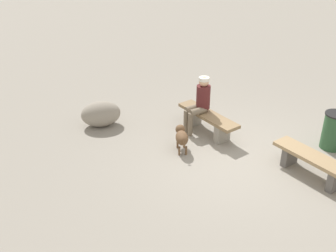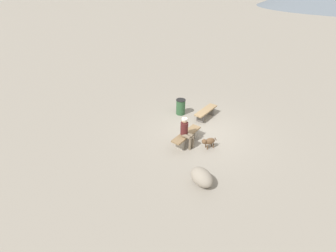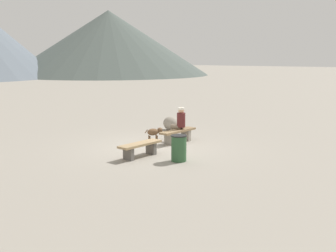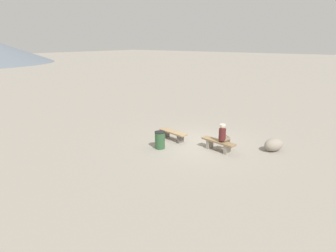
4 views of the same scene
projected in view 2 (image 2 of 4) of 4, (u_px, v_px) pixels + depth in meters
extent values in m
cube|color=gray|center=(202.00, 133.00, 11.32)|extent=(210.00, 210.00, 0.06)
cube|color=#605B56|center=(210.00, 111.00, 12.75)|extent=(0.19, 0.38, 0.38)
cube|color=#605B56|center=(200.00, 118.00, 12.06)|extent=(0.19, 0.38, 0.38)
cube|color=#A3845B|center=(206.00, 110.00, 12.29)|extent=(1.63, 0.66, 0.07)
cube|color=gray|center=(192.00, 134.00, 10.83)|extent=(0.21, 0.38, 0.40)
cube|color=gray|center=(180.00, 144.00, 10.17)|extent=(0.21, 0.38, 0.40)
cube|color=#8C704C|center=(186.00, 134.00, 10.37)|extent=(1.70, 0.66, 0.07)
cylinder|color=#511E1E|center=(184.00, 128.00, 10.06)|extent=(0.31, 0.31, 0.53)
sphere|color=#D8A87F|center=(185.00, 121.00, 9.87)|extent=(0.22, 0.22, 0.22)
cylinder|color=silver|center=(185.00, 119.00, 9.84)|extent=(0.23, 0.23, 0.08)
cylinder|color=#756651|center=(186.00, 136.00, 10.03)|extent=(0.24, 0.41, 0.15)
cylinder|color=#756651|center=(190.00, 144.00, 10.06)|extent=(0.11, 0.11, 0.55)
cylinder|color=#756651|center=(189.00, 135.00, 10.13)|extent=(0.24, 0.41, 0.15)
cylinder|color=#756651|center=(193.00, 142.00, 10.17)|extent=(0.11, 0.11, 0.55)
ellipsoid|color=brown|center=(210.00, 141.00, 10.14)|extent=(0.51, 0.48, 0.26)
sphere|color=brown|center=(204.00, 142.00, 10.03)|extent=(0.20, 0.20, 0.20)
cylinder|color=brown|center=(207.00, 147.00, 10.15)|extent=(0.04, 0.04, 0.19)
cylinder|color=brown|center=(206.00, 146.00, 10.27)|extent=(0.04, 0.04, 0.19)
cylinder|color=brown|center=(213.00, 146.00, 10.25)|extent=(0.04, 0.04, 0.19)
cylinder|color=brown|center=(212.00, 144.00, 10.36)|extent=(0.04, 0.04, 0.19)
cylinder|color=brown|center=(216.00, 139.00, 10.21)|extent=(0.11, 0.10, 0.15)
cylinder|color=#2D5633|center=(181.00, 107.00, 12.68)|extent=(0.46, 0.46, 0.77)
cylinder|color=black|center=(181.00, 100.00, 12.47)|extent=(0.49, 0.49, 0.03)
ellipsoid|color=gray|center=(202.00, 177.00, 8.35)|extent=(0.98, 1.09, 0.59)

